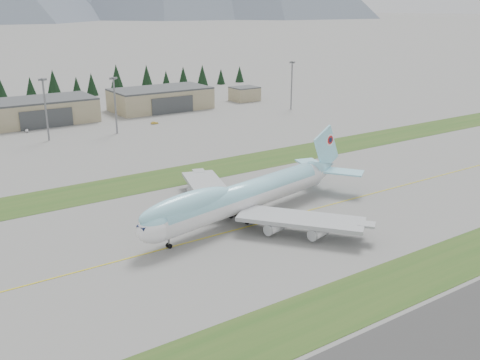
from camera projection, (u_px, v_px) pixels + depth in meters
ground at (264, 222)px, 129.18m from camera, size 7000.00×7000.00×0.00m
grass_strip_near at (386, 288)px, 99.15m from camera, size 400.00×14.00×0.08m
grass_strip_far at (178, 176)px, 164.74m from camera, size 400.00×18.00×0.08m
taxiway_line_main at (264, 222)px, 129.18m from camera, size 400.00×0.40×0.02m
boeing_747_freighter at (244, 196)px, 129.08m from camera, size 70.47×59.45×18.48m
hangar_center at (38, 111)px, 238.03m from camera, size 48.00×26.60×10.80m
hangar_right at (161, 99)px, 269.77m from camera, size 48.00×26.60×10.80m
control_shed at (245, 94)px, 295.21m from camera, size 14.00×12.00×7.60m
floodlight_masts at (49, 100)px, 202.18m from camera, size 204.96×9.33×23.97m
service_vehicle_a at (27, 132)px, 222.21m from camera, size 2.00×3.60×1.16m
service_vehicle_b at (155, 124)px, 237.21m from camera, size 3.44×1.56×1.09m
service_vehicle_c at (176, 112)px, 265.30m from camera, size 2.92×3.88×1.04m
conifer_belt at (22, 89)px, 290.12m from camera, size 276.82×15.55×17.00m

